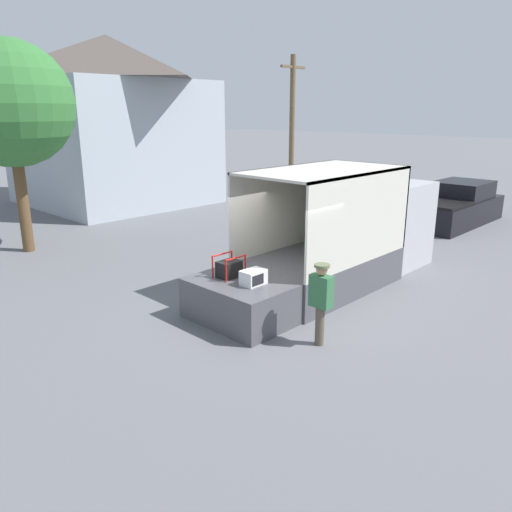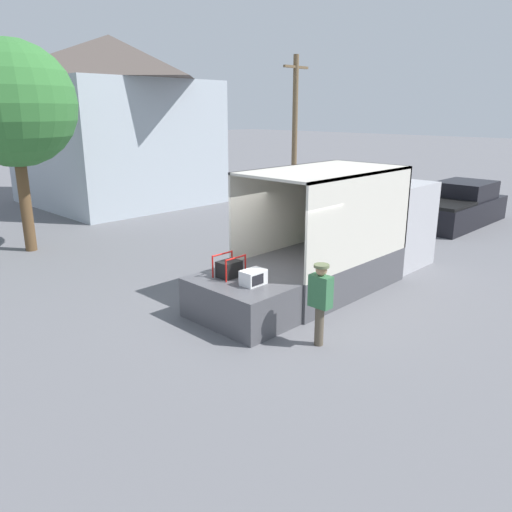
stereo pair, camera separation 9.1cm
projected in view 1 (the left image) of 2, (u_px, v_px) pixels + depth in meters
The scene contains 10 objects.
ground_plane at pixel (265, 310), 11.57m from camera, with size 160.00×160.00×0.00m, color slate.
box_truck at pixel (356, 239), 13.85m from camera, with size 6.30×2.38×3.08m.
tailgate_deck at pixel (240, 301), 10.90m from camera, with size 1.59×2.26×0.91m, color #4C4C51.
microwave at pixel (253, 277), 10.54m from camera, with size 0.52×0.37×0.32m.
portable_generator at pixel (230, 268), 11.03m from camera, with size 0.62×0.47×0.50m.
worker_person at pixel (321, 296), 9.60m from camera, with size 0.30×0.44×1.67m.
pickup_truck_black at pixel (455, 207), 20.20m from camera, with size 5.23×2.04×1.67m.
house_backdrop at pixel (112, 120), 24.14m from camera, with size 7.93×8.38×7.82m.
utility_pole at pixel (292, 125), 25.87m from camera, with size 1.80×0.28×7.13m.
street_tree at pixel (10, 105), 15.14m from camera, with size 3.83×3.83×6.56m.
Camera 1 is at (-7.88, -7.31, 4.47)m, focal length 35.00 mm.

